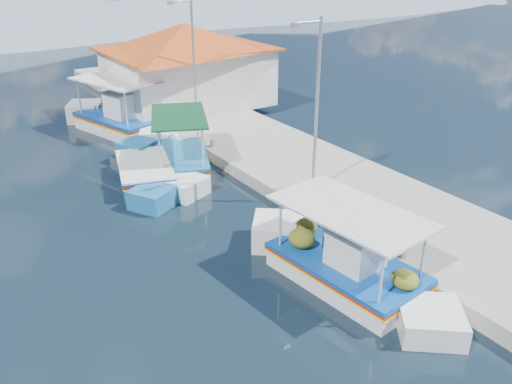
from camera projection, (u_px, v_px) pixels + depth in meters
ground at (233, 264)px, 15.32m from camera, size 160.00×160.00×0.00m
quay at (277, 156)px, 22.71m from camera, size 5.00×44.00×0.50m
bollards at (246, 162)px, 20.92m from camera, size 0.20×17.20×0.30m
main_caique at (344, 266)px, 14.34m from camera, size 2.71×7.53×2.49m
caique_green_canopy at (180, 161)px, 21.77m from camera, size 3.90×6.47×2.64m
caique_blue_hull at (144, 174)px, 20.70m from camera, size 3.14×6.39×1.18m
caique_far at (120, 121)px, 26.42m from camera, size 3.97×8.02×2.93m
harbor_building at (187, 63)px, 28.60m from camera, size 10.49×10.49×4.40m
lamp_post_near at (315, 99)px, 17.47m from camera, size 1.21×0.14×6.00m
lamp_post_far at (192, 58)px, 24.28m from camera, size 1.21×0.14×6.00m
mountain_ridge at (30, 11)px, 60.10m from camera, size 171.40×96.00×5.50m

